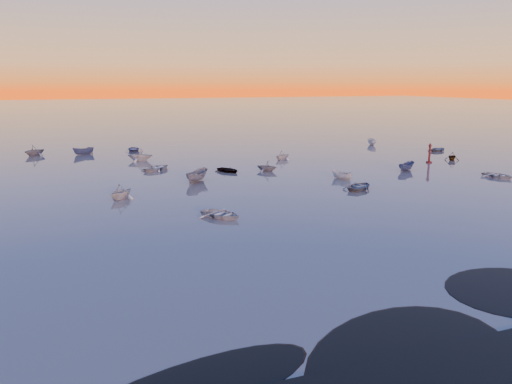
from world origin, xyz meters
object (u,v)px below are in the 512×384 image
boat_near_center (406,171)px  channel_marker (429,155)px  boat_near_left (221,217)px  boat_near_right (267,171)px

boat_near_center → channel_marker: bearing=-84.1°
boat_near_left → boat_near_right: boat_near_right is taller
boat_near_right → boat_near_center: bearing=116.8°
boat_near_right → channel_marker: bearing=132.3°
boat_near_left → boat_near_center: (33.31, 15.35, 0.00)m
boat_near_center → channel_marker: (8.25, 4.93, 1.32)m
boat_near_right → boat_near_left: bearing=14.9°
boat_near_center → boat_near_right: 20.70m
boat_near_left → channel_marker: bearing=-8.5°
boat_near_center → channel_marker: channel_marker is taller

